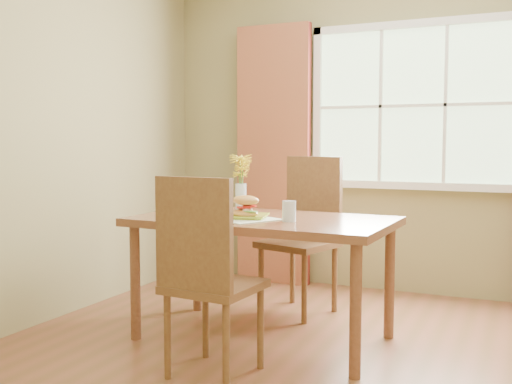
{
  "coord_description": "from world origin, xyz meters",
  "views": [
    {
      "loc": [
        0.84,
        -2.96,
        1.21
      ],
      "look_at": [
        -0.64,
        0.31,
        0.91
      ],
      "focal_mm": 42.0,
      "sensor_mm": 36.0,
      "label": 1
    }
  ],
  "objects_px": {
    "flower_vase": "(241,176)",
    "dining_table": "(263,230)",
    "chair_far": "(306,227)",
    "water_glass": "(289,212)",
    "croissant_sandwich": "(245,206)",
    "chair_near": "(205,269)"
  },
  "relations": [
    {
      "from": "flower_vase",
      "to": "dining_table",
      "type": "bearing_deg",
      "value": -42.3
    },
    {
      "from": "chair_far",
      "to": "flower_vase",
      "type": "height_order",
      "value": "flower_vase"
    },
    {
      "from": "dining_table",
      "to": "water_glass",
      "type": "xyz_separation_m",
      "value": [
        0.21,
        -0.1,
        0.13
      ]
    },
    {
      "from": "dining_table",
      "to": "chair_far",
      "type": "xyz_separation_m",
      "value": [
        0.03,
        0.71,
        -0.07
      ]
    },
    {
      "from": "water_glass",
      "to": "chair_far",
      "type": "bearing_deg",
      "value": 102.83
    },
    {
      "from": "chair_far",
      "to": "flower_vase",
      "type": "xyz_separation_m",
      "value": [
        -0.29,
        -0.47,
        0.38
      ]
    },
    {
      "from": "dining_table",
      "to": "croissant_sandwich",
      "type": "distance_m",
      "value": 0.22
    },
    {
      "from": "chair_near",
      "to": "chair_far",
      "type": "bearing_deg",
      "value": 92.91
    },
    {
      "from": "chair_far",
      "to": "water_glass",
      "type": "distance_m",
      "value": 0.86
    },
    {
      "from": "dining_table",
      "to": "flower_vase",
      "type": "height_order",
      "value": "flower_vase"
    },
    {
      "from": "chair_near",
      "to": "chair_far",
      "type": "distance_m",
      "value": 1.42
    },
    {
      "from": "chair_near",
      "to": "croissant_sandwich",
      "type": "relative_size",
      "value": 5.69
    },
    {
      "from": "dining_table",
      "to": "water_glass",
      "type": "distance_m",
      "value": 0.27
    },
    {
      "from": "dining_table",
      "to": "water_glass",
      "type": "bearing_deg",
      "value": -24.47
    },
    {
      "from": "croissant_sandwich",
      "to": "water_glass",
      "type": "relative_size",
      "value": 1.53
    },
    {
      "from": "dining_table",
      "to": "flower_vase",
      "type": "distance_m",
      "value": 0.48
    },
    {
      "from": "chair_near",
      "to": "water_glass",
      "type": "distance_m",
      "value": 0.69
    },
    {
      "from": "chair_far",
      "to": "croissant_sandwich",
      "type": "height_order",
      "value": "chair_far"
    },
    {
      "from": "croissant_sandwich",
      "to": "flower_vase",
      "type": "height_order",
      "value": "flower_vase"
    },
    {
      "from": "chair_near",
      "to": "flower_vase",
      "type": "xyz_separation_m",
      "value": [
        -0.26,
        0.95,
        0.42
      ]
    },
    {
      "from": "flower_vase",
      "to": "croissant_sandwich",
      "type": "bearing_deg",
      "value": -60.84
    },
    {
      "from": "croissant_sandwich",
      "to": "water_glass",
      "type": "distance_m",
      "value": 0.26
    }
  ]
}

